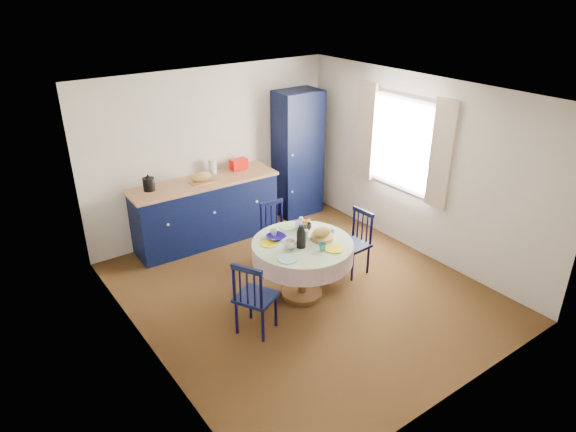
{
  "coord_description": "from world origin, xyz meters",
  "views": [
    {
      "loc": [
        -3.38,
        -4.35,
        3.66
      ],
      "look_at": [
        -0.09,
        0.2,
        1.01
      ],
      "focal_mm": 32.0,
      "sensor_mm": 36.0,
      "label": 1
    }
  ],
  "objects_px": {
    "mug_b": "(323,247)",
    "kitchen_counter": "(205,210)",
    "cobalt_bowl": "(276,237)",
    "chair_right": "(355,242)",
    "chair_left": "(254,297)",
    "pantry_cabinet": "(297,154)",
    "mug_a": "(290,245)",
    "dining_table": "(303,251)",
    "mug_d": "(274,233)",
    "mug_c": "(307,227)",
    "chair_far": "(276,233)"
  },
  "relations": [
    {
      "from": "pantry_cabinet",
      "to": "chair_left",
      "type": "xyz_separation_m",
      "value": [
        -2.33,
        -2.33,
        -0.56
      ]
    },
    {
      "from": "mug_d",
      "to": "cobalt_bowl",
      "type": "xyz_separation_m",
      "value": [
        -0.03,
        -0.09,
        -0.02
      ]
    },
    {
      "from": "cobalt_bowl",
      "to": "chair_left",
      "type": "bearing_deg",
      "value": -141.42
    },
    {
      "from": "mug_c",
      "to": "cobalt_bowl",
      "type": "xyz_separation_m",
      "value": [
        -0.46,
        0.02,
        -0.02
      ]
    },
    {
      "from": "mug_d",
      "to": "cobalt_bowl",
      "type": "distance_m",
      "value": 0.1
    },
    {
      "from": "pantry_cabinet",
      "to": "mug_a",
      "type": "xyz_separation_m",
      "value": [
        -1.67,
        -2.09,
        -0.23
      ]
    },
    {
      "from": "mug_b",
      "to": "cobalt_bowl",
      "type": "xyz_separation_m",
      "value": [
        -0.29,
        0.54,
        -0.02
      ]
    },
    {
      "from": "chair_right",
      "to": "mug_b",
      "type": "bearing_deg",
      "value": -71.7
    },
    {
      "from": "kitchen_counter",
      "to": "mug_c",
      "type": "relative_size",
      "value": 19.18
    },
    {
      "from": "dining_table",
      "to": "mug_b",
      "type": "distance_m",
      "value": 0.33
    },
    {
      "from": "chair_right",
      "to": "chair_far",
      "type": "bearing_deg",
      "value": -143.66
    },
    {
      "from": "dining_table",
      "to": "mug_d",
      "type": "xyz_separation_m",
      "value": [
        -0.19,
        0.35,
        0.16
      ]
    },
    {
      "from": "kitchen_counter",
      "to": "cobalt_bowl",
      "type": "relative_size",
      "value": 9.91
    },
    {
      "from": "chair_left",
      "to": "mug_b",
      "type": "relative_size",
      "value": 9.44
    },
    {
      "from": "dining_table",
      "to": "cobalt_bowl",
      "type": "relative_size",
      "value": 5.53
    },
    {
      "from": "chair_left",
      "to": "mug_b",
      "type": "xyz_separation_m",
      "value": [
        0.95,
        -0.0,
        0.32
      ]
    },
    {
      "from": "mug_c",
      "to": "chair_right",
      "type": "bearing_deg",
      "value": -16.13
    },
    {
      "from": "cobalt_bowl",
      "to": "mug_b",
      "type": "bearing_deg",
      "value": -61.7
    },
    {
      "from": "dining_table",
      "to": "mug_a",
      "type": "height_order",
      "value": "dining_table"
    },
    {
      "from": "chair_left",
      "to": "cobalt_bowl",
      "type": "height_order",
      "value": "chair_left"
    },
    {
      "from": "chair_right",
      "to": "cobalt_bowl",
      "type": "relative_size",
      "value": 3.93
    },
    {
      "from": "kitchen_counter",
      "to": "mug_b",
      "type": "distance_m",
      "value": 2.34
    },
    {
      "from": "chair_right",
      "to": "mug_d",
      "type": "relative_size",
      "value": 9.31
    },
    {
      "from": "pantry_cabinet",
      "to": "chair_right",
      "type": "xyz_separation_m",
      "value": [
        -0.55,
        -2.01,
        -0.58
      ]
    },
    {
      "from": "mug_b",
      "to": "kitchen_counter",
      "type": "bearing_deg",
      "value": 98.79
    },
    {
      "from": "kitchen_counter",
      "to": "pantry_cabinet",
      "type": "height_order",
      "value": "pantry_cabinet"
    },
    {
      "from": "mug_a",
      "to": "mug_c",
      "type": "xyz_separation_m",
      "value": [
        0.47,
        0.27,
        -0.01
      ]
    },
    {
      "from": "mug_d",
      "to": "cobalt_bowl",
      "type": "bearing_deg",
      "value": -106.13
    },
    {
      "from": "dining_table",
      "to": "mug_a",
      "type": "distance_m",
      "value": 0.28
    },
    {
      "from": "chair_far",
      "to": "mug_b",
      "type": "xyz_separation_m",
      "value": [
        -0.14,
        -1.16,
        0.35
      ]
    },
    {
      "from": "pantry_cabinet",
      "to": "mug_a",
      "type": "relative_size",
      "value": 15.19
    },
    {
      "from": "chair_right",
      "to": "mug_a",
      "type": "relative_size",
      "value": 6.49
    },
    {
      "from": "chair_far",
      "to": "kitchen_counter",
      "type": "bearing_deg",
      "value": 119.56
    },
    {
      "from": "pantry_cabinet",
      "to": "mug_a",
      "type": "height_order",
      "value": "pantry_cabinet"
    },
    {
      "from": "chair_left",
      "to": "chair_far",
      "type": "bearing_deg",
      "value": -71.65
    },
    {
      "from": "dining_table",
      "to": "chair_left",
      "type": "bearing_deg",
      "value": -162.6
    },
    {
      "from": "kitchen_counter",
      "to": "chair_far",
      "type": "bearing_deg",
      "value": -64.26
    },
    {
      "from": "chair_left",
      "to": "mug_a",
      "type": "bearing_deg",
      "value": -98.03
    },
    {
      "from": "chair_left",
      "to": "cobalt_bowl",
      "type": "relative_size",
      "value": 4.11
    },
    {
      "from": "chair_right",
      "to": "mug_b",
      "type": "xyz_separation_m",
      "value": [
        -0.83,
        -0.33,
        0.34
      ]
    },
    {
      "from": "chair_left",
      "to": "mug_a",
      "type": "relative_size",
      "value": 6.79
    },
    {
      "from": "cobalt_bowl",
      "to": "chair_right",
      "type": "bearing_deg",
      "value": -10.5
    },
    {
      "from": "mug_d",
      "to": "mug_a",
      "type": "bearing_deg",
      "value": -94.72
    },
    {
      "from": "cobalt_bowl",
      "to": "mug_c",
      "type": "bearing_deg",
      "value": -2.12
    },
    {
      "from": "kitchen_counter",
      "to": "mug_c",
      "type": "bearing_deg",
      "value": -71.47
    },
    {
      "from": "mug_a",
      "to": "mug_d",
      "type": "distance_m",
      "value": 0.38
    },
    {
      "from": "chair_far",
      "to": "mug_d",
      "type": "xyz_separation_m",
      "value": [
        -0.4,
        -0.54,
        0.34
      ]
    },
    {
      "from": "kitchen_counter",
      "to": "chair_far",
      "type": "xyz_separation_m",
      "value": [
        0.5,
        -1.13,
        -0.06
      ]
    },
    {
      "from": "kitchen_counter",
      "to": "mug_b",
      "type": "relative_size",
      "value": 22.75
    },
    {
      "from": "chair_far",
      "to": "mug_b",
      "type": "distance_m",
      "value": 1.22
    }
  ]
}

